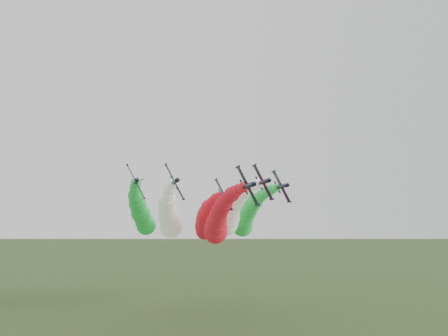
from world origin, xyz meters
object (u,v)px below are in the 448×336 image
at_px(jet_inner_left, 169,216).
at_px(jet_inner_right, 231,215).
at_px(jet_outer_right, 247,216).
at_px(jet_outer_left, 142,214).
at_px(jet_lead, 218,222).
at_px(jet_trail, 205,221).

height_order(jet_inner_left, jet_inner_right, jet_inner_right).
height_order(jet_inner_left, jet_outer_right, jet_outer_right).
bearing_deg(jet_outer_left, jet_lead, -38.09).
bearing_deg(jet_lead, jet_outer_left, 141.91).
xyz_separation_m(jet_inner_right, jet_trail, (-6.18, 14.42, -1.74)).
distance_m(jet_lead, jet_inner_right, 11.68).
xyz_separation_m(jet_inner_left, jet_trail, (14.62, 11.56, -1.44)).
height_order(jet_outer_right, jet_trail, jet_outer_right).
xyz_separation_m(jet_inner_left, jet_outer_right, (29.42, 7.56, 0.26)).
bearing_deg(jet_inner_left, jet_inner_right, -7.82).
bearing_deg(jet_lead, jet_outer_right, 52.15).
relative_size(jet_lead, jet_inner_right, 1.01).
distance_m(jet_lead, jet_trail, 23.73).
height_order(jet_lead, jet_inner_left, jet_inner_left).
bearing_deg(jet_inner_left, jet_lead, -40.75).
relative_size(jet_lead, jet_outer_left, 1.01).
height_order(jet_inner_right, jet_outer_left, jet_outer_left).
bearing_deg(jet_inner_right, jet_inner_left, 172.18).
distance_m(jet_inner_left, jet_inner_right, 21.00).
relative_size(jet_inner_left, jet_outer_right, 1.00).
bearing_deg(jet_inner_right, jet_lead, -125.77).
bearing_deg(jet_trail, jet_lead, -91.25).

